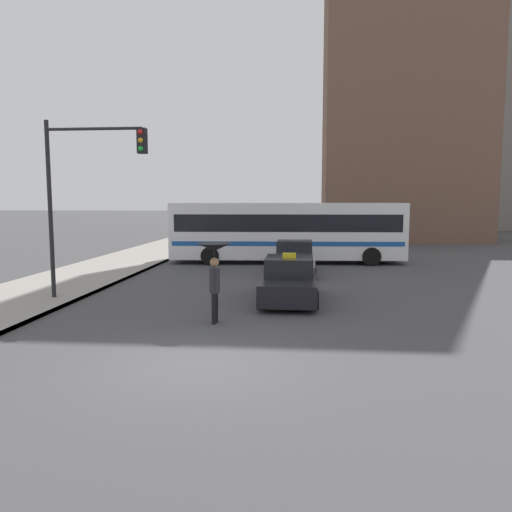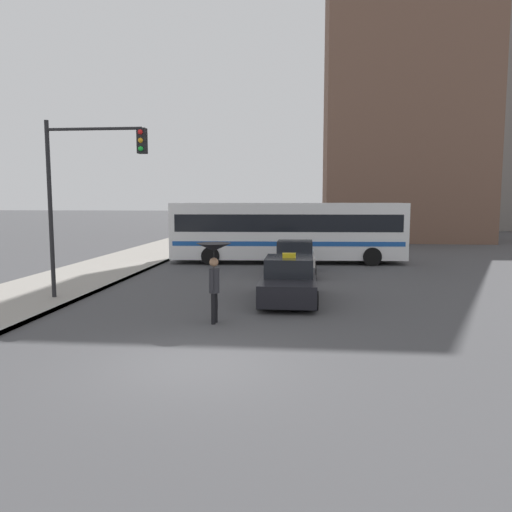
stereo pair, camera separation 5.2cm
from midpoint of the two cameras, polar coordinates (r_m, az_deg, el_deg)
The scene contains 8 objects.
ground_plane at distance 10.65m, azimuth -6.93°, elevation -12.15°, with size 300.00×300.00×0.00m, color #424244.
taxi at distance 16.85m, azimuth 3.88°, elevation -2.89°, with size 1.91×4.30×1.63m.
sedan_red at distance 22.87m, azimuth 4.51°, elevation -0.36°, with size 1.91×4.00×1.52m.
city_bus at distance 27.04m, azimuth 3.67°, elevation 3.03°, with size 12.55×3.24×3.23m.
pedestrian_with_umbrella at distance 13.62m, azimuth -4.72°, elevation -0.56°, with size 0.95×0.95×2.22m.
traffic_light at distance 17.33m, azimuth -18.72°, elevation 8.51°, with size 3.39×0.38×5.96m.
building_tower_near at distance 47.03m, azimuth 16.78°, elevation 23.20°, with size 13.04×9.54×34.37m.
building_tower_far at distance 68.26m, azimuth 25.25°, elevation 17.20°, with size 15.07×12.62×33.74m.
Camera 2 is at (2.27, -9.84, 3.38)m, focal length 35.00 mm.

